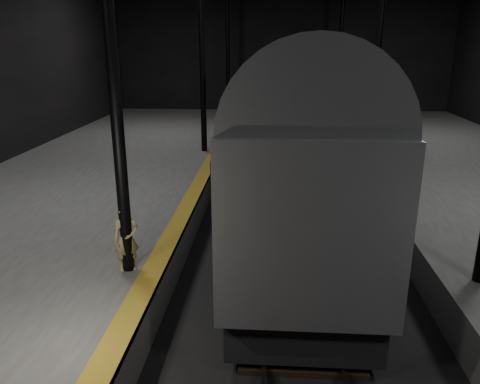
{
  "coord_description": "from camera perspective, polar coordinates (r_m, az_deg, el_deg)",
  "views": [
    {
      "loc": [
        -0.67,
        -13.24,
        5.86
      ],
      "look_at": [
        -1.49,
        -1.3,
        2.0
      ],
      "focal_mm": 35.0,
      "sensor_mm": 36.0,
      "label": 1
    }
  ],
  "objects": [
    {
      "name": "platform_left",
      "position": [
        15.83,
        -21.94,
        -3.26
      ],
      "size": [
        9.0,
        43.8,
        1.0
      ],
      "primitive_type": "cube",
      "color": "#4A4A48",
      "rests_on": "ground"
    },
    {
      "name": "tactile_strip",
      "position": [
        14.34,
        -6.68,
        -2.04
      ],
      "size": [
        0.5,
        43.8,
        0.01
      ],
      "primitive_type": "cube",
      "color": "olive",
      "rests_on": "platform_left"
    },
    {
      "name": "woman",
      "position": [
        10.58,
        -13.69,
        -5.52
      ],
      "size": [
        0.65,
        0.55,
        1.5
      ],
      "primitive_type": "imported",
      "rotation": [
        0.0,
        0.0,
        0.43
      ],
      "color": "tan",
      "rests_on": "platform_left"
    },
    {
      "name": "ground",
      "position": [
        14.49,
        6.28,
        -6.08
      ],
      "size": [
        44.0,
        44.0,
        0.0
      ],
      "primitive_type": "plane",
      "color": "black",
      "rests_on": "ground"
    },
    {
      "name": "track",
      "position": [
        14.47,
        6.29,
        -5.83
      ],
      "size": [
        2.4,
        43.0,
        0.24
      ],
      "color": "#3F3328",
      "rests_on": "ground"
    },
    {
      "name": "train",
      "position": [
        18.08,
        6.1,
        9.57
      ],
      "size": [
        3.28,
        21.98,
        5.87
      ],
      "color": "#999BA1",
      "rests_on": "ground"
    }
  ]
}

